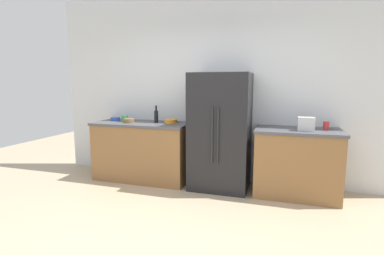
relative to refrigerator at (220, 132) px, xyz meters
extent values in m
plane|color=tan|center=(-0.15, -1.61, -0.86)|extent=(11.05, 11.05, 0.00)
cube|color=silver|center=(-0.15, 0.40, 0.65)|extent=(5.53, 0.10, 3.01)
cube|color=olive|center=(-1.29, 0.01, -0.41)|extent=(1.52, 0.66, 0.90)
cube|color=#4C4C51|center=(-1.29, 0.01, 0.06)|extent=(1.55, 0.69, 0.04)
cube|color=olive|center=(1.08, 0.01, -0.41)|extent=(1.11, 0.66, 0.90)
cube|color=#4C4C51|center=(1.08, 0.01, 0.06)|extent=(1.14, 0.69, 0.04)
cube|color=black|center=(0.00, 0.00, 0.00)|extent=(0.85, 0.67, 1.71)
cylinder|color=#262628|center=(-0.04, -0.35, 0.00)|extent=(0.02, 0.02, 0.77)
cylinder|color=#262628|center=(0.04, -0.35, 0.00)|extent=(0.02, 0.02, 0.77)
cube|color=silver|center=(1.17, -0.09, 0.17)|extent=(0.21, 0.15, 0.18)
cylinder|color=black|center=(-1.06, 0.07, 0.18)|extent=(0.06, 0.06, 0.19)
cylinder|color=black|center=(-1.06, 0.07, 0.31)|extent=(0.03, 0.03, 0.07)
cylinder|color=#333338|center=(-1.06, 0.07, 0.35)|extent=(0.03, 0.03, 0.02)
cylinder|color=green|center=(-1.60, 0.02, 0.13)|extent=(0.10, 0.10, 0.10)
cylinder|color=red|center=(1.44, 0.10, 0.14)|extent=(0.08, 0.08, 0.11)
cylinder|color=orange|center=(-0.81, 0.06, 0.12)|extent=(0.20, 0.20, 0.06)
cylinder|color=blue|center=(-1.84, 0.11, 0.11)|extent=(0.16, 0.16, 0.05)
cylinder|color=brown|center=(-1.47, -0.07, 0.12)|extent=(0.17, 0.17, 0.07)
camera|label=1|loc=(0.86, -4.13, 0.70)|focal=26.94mm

